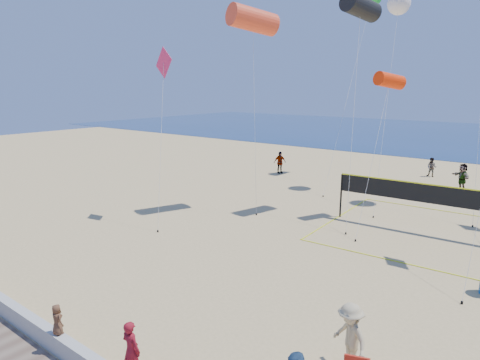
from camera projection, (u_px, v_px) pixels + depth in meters
The scene contains 13 objects.
ground at pixel (203, 338), 12.62m from camera, with size 120.00×120.00×0.00m, color tan.
woman at pixel (131, 350), 10.74m from camera, with size 0.57×0.38×1.58m, color maroon.
toddler at pixel (57, 320), 11.68m from camera, with size 0.42×0.28×0.87m, color brown.
bystander_b at pixel (350, 337), 11.02m from camera, with size 1.21×0.69×1.87m, color tan.
far_person_0 at pixel (280, 162), 36.17m from camera, with size 1.10×0.46×1.87m, color gray.
far_person_1 at pixel (462, 177), 30.21m from camera, with size 1.80×0.57×1.94m, color gray.
far_person_3 at pixel (432, 167), 34.82m from camera, with size 0.76×0.59×1.56m, color gray.
volleyball_net at pixel (430, 199), 21.29m from camera, with size 9.86×9.72×2.53m.
kite_0 at pixel (253, 20), 23.59m from camera, with size 2.18×3.22×11.65m.
kite_1 at pixel (361, 7), 23.11m from camera, with size 2.49×5.52×12.14m.
kite_2 at pixel (390, 81), 22.72m from camera, with size 1.40×5.67×8.04m.
kite_3 at pixel (163, 71), 22.44m from camera, with size 2.34×2.39×9.28m.
kite_6 at pixel (399, 3), 28.40m from camera, with size 2.82×8.35×13.40m.
Camera 1 is at (7.84, -8.23, 7.28)m, focal length 32.00 mm.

